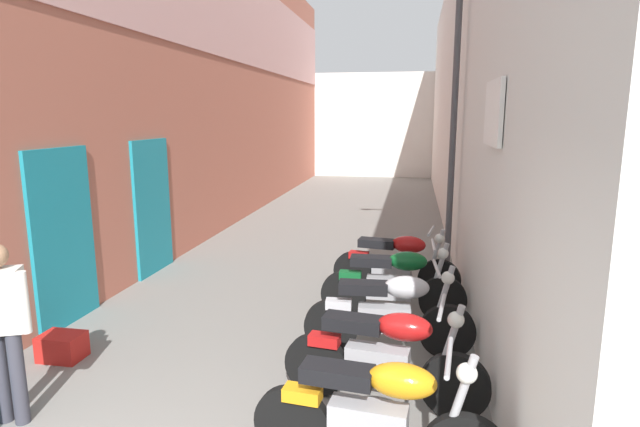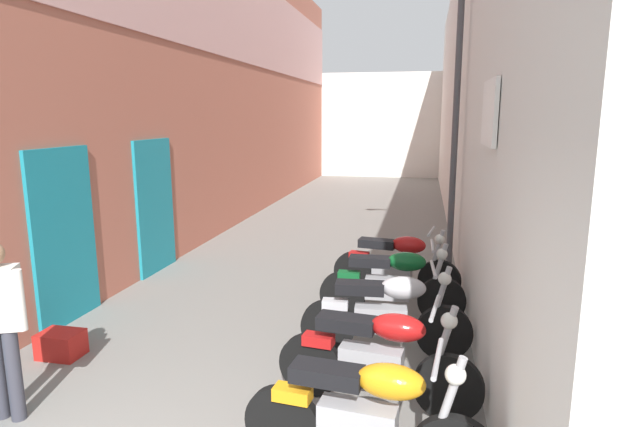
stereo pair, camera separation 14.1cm
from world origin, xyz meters
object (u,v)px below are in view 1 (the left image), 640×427
Objects in this scene: motorcycle_second at (384,354)px; motorcycle_third at (390,311)px; plastic_crate at (62,347)px; pedestrian_by_doorway at (3,321)px; motorcycle_nearest at (377,413)px; motorcycle_fourth at (394,282)px; street_lamp at (449,94)px; motorcycle_fifth at (396,262)px.

motorcycle_third is (0.00, 1.02, 0.00)m from motorcycle_second.
pedestrian_by_doorway is at bearing -71.96° from plastic_crate.
motorcycle_nearest is 1.95m from motorcycle_third.
motorcycle_fourth is 4.22m from pedestrian_by_doorway.
street_lamp is at bearing 42.30° from plastic_crate.
motorcycle_nearest is at bearing -90.00° from motorcycle_third.
street_lamp is at bearing 81.97° from motorcycle_nearest.
motorcycle_nearest is 0.93m from motorcycle_second.
plastic_crate is at bearing -137.70° from street_lamp.
motorcycle_second is 2.93m from motorcycle_fifth.
motorcycle_nearest is 1.00× the size of motorcycle_fifth.
pedestrian_by_doorway is (-3.09, -3.73, 0.42)m from motorcycle_fifth.
motorcycle_fourth is at bearing 90.00° from motorcycle_nearest.
motorcycle_third is 3.62m from pedestrian_by_doorway.
motorcycle_fifth is at bearing 90.01° from motorcycle_fourth.
motorcycle_nearest is at bearing -90.00° from motorcycle_second.
plastic_crate is (-3.45, 1.22, -0.36)m from motorcycle_nearest.
motorcycle_third is 1.18× the size of pedestrian_by_doorway.
pedestrian_by_doorway is (-3.09, -2.85, 0.42)m from motorcycle_fourth.
motorcycle_third reaches higher than plastic_crate.
motorcycle_second is 3.48m from plastic_crate.
motorcycle_nearest and motorcycle_fourth have the same top height.
motorcycle_fourth is at bearing -109.13° from street_lamp.
street_lamp is at bearing 80.18° from motorcycle_second.
motorcycle_fifth is at bearing -121.60° from street_lamp.
motorcycle_third is at bearing -90.00° from motorcycle_fourth.
pedestrian_by_doorway is 1.39m from plastic_crate.
plastic_crate is (-0.36, 1.10, -0.78)m from pedestrian_by_doorway.
street_lamp is (0.70, 5.00, 2.40)m from motorcycle_nearest.
motorcycle_third is 3.54m from plastic_crate.
motorcycle_second and motorcycle_fifth have the same top height.
pedestrian_by_doorway is at bearing -129.62° from motorcycle_fifth.
pedestrian_by_doorway reaches higher than motorcycle_fourth.
motorcycle_nearest is at bearing -90.00° from motorcycle_fifth.
plastic_crate is (-3.45, -1.75, -0.36)m from motorcycle_fourth.
plastic_crate is (-3.45, -0.73, -0.36)m from motorcycle_third.
motorcycle_fifth is 0.37× the size of street_lamp.
motorcycle_third is at bearing 30.63° from pedestrian_by_doorway.
motorcycle_fifth is at bearing 90.00° from motorcycle_third.
motorcycle_fifth is 4.35m from plastic_crate.
street_lamp reaches higher than motorcycle_fifth.
pedestrian_by_doorway is at bearing -165.36° from motorcycle_second.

